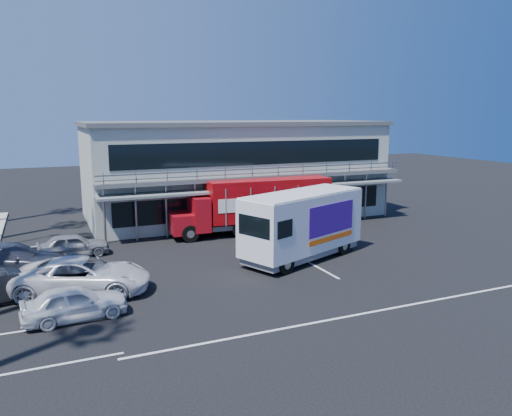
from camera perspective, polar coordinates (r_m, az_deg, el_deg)
name	(u,v)px	position (r m, az deg, el deg)	size (l,w,h in m)	color
ground	(284,272)	(25.30, 3.19, -7.35)	(120.00, 120.00, 0.00)	black
building	(233,168)	(39.19, -2.62, 4.54)	(22.40, 12.00, 7.30)	#9EA497
red_truck	(257,203)	(33.27, 0.13, 0.56)	(10.87, 3.16, 3.62)	maroon
white_van	(302,224)	(27.19, 5.33, -1.82)	(7.97, 5.28, 3.69)	silver
parked_car_a	(75,303)	(20.77, -20.01, -10.13)	(1.58, 3.93, 1.34)	silver
parked_car_b	(7,285)	(23.84, -26.54, -7.91)	(1.44, 4.13, 1.36)	black
parked_car_c	(82,276)	(23.40, -19.22, -7.36)	(2.70, 5.86, 1.63)	silver
parked_car_d	(11,260)	(27.33, -26.19, -5.34)	(2.23, 5.50, 1.60)	#303340
parked_car_e	(73,245)	(29.60, -20.17, -4.02)	(1.54, 3.84, 1.31)	gray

